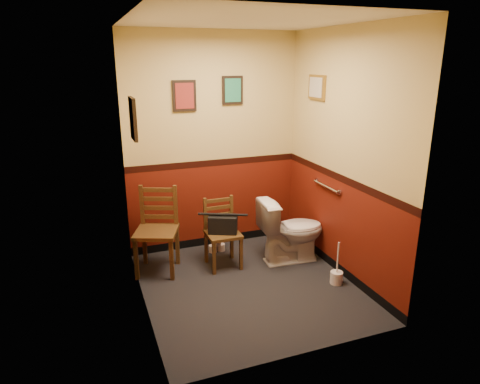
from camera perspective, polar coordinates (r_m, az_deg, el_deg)
name	(u,v)px	position (r m, az deg, el deg)	size (l,w,h in m)	color
floor	(248,286)	(4.76, 1.08, -12.42)	(2.20, 2.40, 0.00)	black
ceiling	(250,20)	(4.15, 1.30, 21.97)	(2.20, 2.40, 0.00)	silver
wall_back	(213,144)	(5.37, -3.57, 6.40)	(2.20, 2.70, 0.00)	#56140A
wall_front	(308,201)	(3.22, 9.07, -1.24)	(2.20, 2.70, 0.00)	#56140A
wall_left	(136,176)	(4.00, -13.65, 2.15)	(2.40, 2.70, 0.00)	#56140A
wall_right	(343,157)	(4.77, 13.61, 4.56)	(2.40, 2.70, 0.00)	#56140A
grab_bar	(326,187)	(5.05, 11.44, 0.72)	(0.05, 0.56, 0.06)	silver
framed_print_back_a	(184,96)	(5.18, -7.43, 12.60)	(0.28, 0.04, 0.36)	black
framed_print_back_b	(233,90)	(5.34, -1.00, 13.42)	(0.26, 0.04, 0.34)	black
framed_print_left	(133,119)	(4.00, -14.05, 9.45)	(0.04, 0.30, 0.38)	black
framed_print_right	(317,87)	(5.16, 10.20, 13.58)	(0.04, 0.34, 0.28)	olive
toilet	(291,230)	(5.20, 6.84, -5.12)	(0.44, 0.79, 0.78)	white
toilet_brush	(336,277)	(4.89, 12.74, -10.96)	(0.14, 0.14, 0.49)	silver
chair_left	(157,230)	(4.99, -10.99, -5.05)	(0.60, 0.60, 0.98)	brown
chair_right	(222,233)	(5.05, -2.41, -5.46)	(0.38, 0.38, 0.82)	brown
handbag	(223,224)	(4.97, -2.30, -4.31)	(0.37, 0.29, 0.24)	black
tp_stack	(217,243)	(5.50, -3.07, -6.84)	(0.21, 0.13, 0.27)	silver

